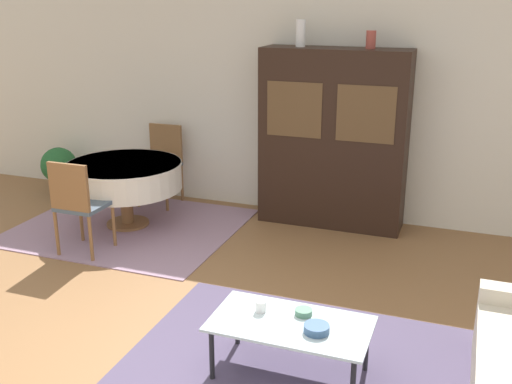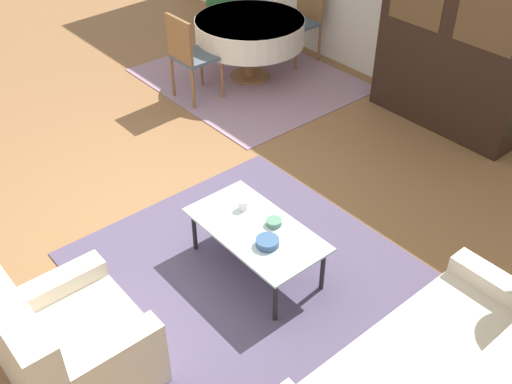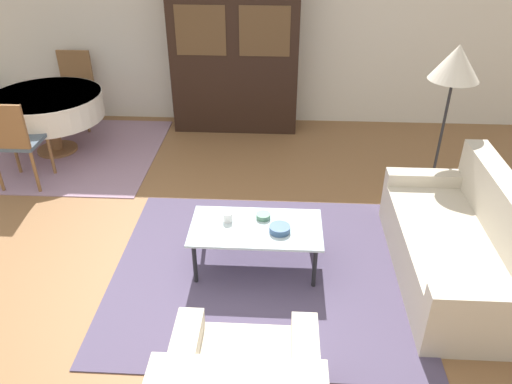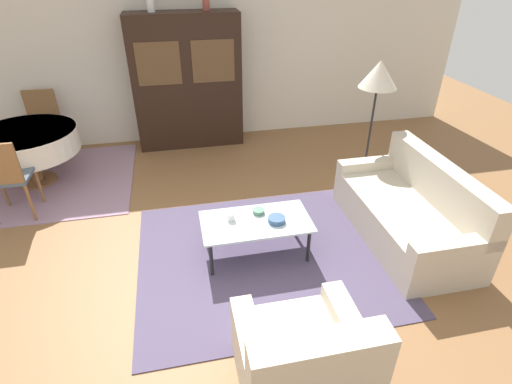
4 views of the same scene
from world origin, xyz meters
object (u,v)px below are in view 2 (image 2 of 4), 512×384
object	(u,v)px
dining_table	(250,31)
bowl_small	(274,222)
cup	(243,205)
potted_plant	(223,4)
coffee_table	(256,232)
dining_chair_far	(303,16)
armchair	(68,346)
dining_chair_near	(189,53)
display_cabinet	(459,34)
bowl	(267,242)

from	to	relation	value
dining_table	bowl_small	size ratio (longest dim) A/B	10.78
cup	potted_plant	size ratio (longest dim) A/B	0.13
coffee_table	bowl_small	world-z (taller)	bowl_small
cup	potted_plant	xyz separation A→B (m)	(-3.84, 2.75, -0.11)
dining_table	cup	bearing A→B (deg)	-40.63
coffee_table	dining_chair_far	xyz separation A→B (m)	(-2.60, 2.96, 0.19)
armchair	dining_chair_near	size ratio (longest dim) A/B	0.89
display_cabinet	potted_plant	bearing A→B (deg)	-177.37
bowl	bowl_small	size ratio (longest dim) A/B	1.43
display_cabinet	bowl_small	size ratio (longest dim) A/B	16.68
display_cabinet	dining_chair_near	bearing A→B (deg)	-140.87
dining_table	cup	world-z (taller)	dining_table
dining_table	dining_chair_near	size ratio (longest dim) A/B	1.31
dining_chair_far	cup	xyz separation A→B (m)	(2.36, -2.89, -0.12)
coffee_table	bowl	distance (m)	0.21
display_cabinet	dining_chair_far	xyz separation A→B (m)	(-2.16, -0.03, -0.42)
dining_chair_far	potted_plant	xyz separation A→B (m)	(-1.48, -0.14, -0.23)
coffee_table	dining_chair_near	size ratio (longest dim) A/B	1.11
coffee_table	dining_chair_near	world-z (taller)	dining_chair_near
dining_chair_near	potted_plant	distance (m)	2.18
dining_table	potted_plant	world-z (taller)	dining_table
dining_chair_far	bowl	bearing A→B (deg)	132.82
armchair	display_cabinet	size ratio (longest dim) A/B	0.44
cup	bowl	size ratio (longest dim) A/B	0.48
dining_table	bowl	world-z (taller)	dining_table
armchair	bowl	bearing A→B (deg)	82.78
display_cabinet	bowl	distance (m)	3.16
dining_chair_near	dining_table	bearing A→B (deg)	90.00
armchair	potted_plant	world-z (taller)	armchair
dining_table	bowl	distance (m)	3.53
cup	bowl	world-z (taller)	cup
coffee_table	bowl_small	size ratio (longest dim) A/B	9.13
display_cabinet	dining_table	world-z (taller)	display_cabinet
bowl	potted_plant	world-z (taller)	potted_plant
dining_chair_near	dining_chair_far	world-z (taller)	same
display_cabinet	coffee_table	bearing A→B (deg)	-81.67
potted_plant	dining_chair_near	bearing A→B (deg)	-47.04
potted_plant	display_cabinet	bearing A→B (deg)	2.63
coffee_table	dining_chair_far	bearing A→B (deg)	131.31
cup	coffee_table	bearing A→B (deg)	-16.31
dining_table	dining_chair_near	xyz separation A→B (m)	(0.00, -0.86, -0.02)
coffee_table	dining_chair_near	xyz separation A→B (m)	(-2.60, 1.23, 0.19)
bowl_small	display_cabinet	bearing A→B (deg)	99.76
coffee_table	display_cabinet	distance (m)	3.08
display_cabinet	dining_table	distance (m)	2.37
cup	bowl	bearing A→B (deg)	-16.44
coffee_table	potted_plant	size ratio (longest dim) A/B	1.76
coffee_table	dining_table	world-z (taller)	dining_table
display_cabinet	potted_plant	distance (m)	3.70
dining_table	bowl	bearing A→B (deg)	-37.60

